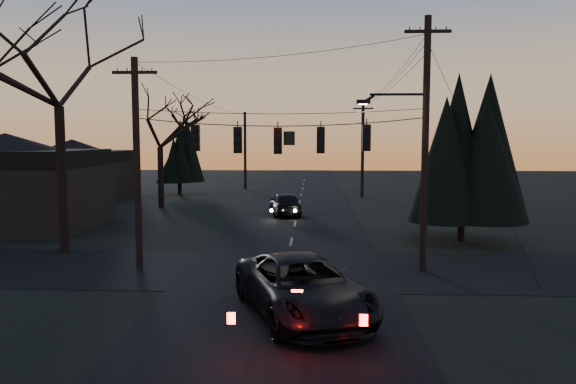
{
  "coord_description": "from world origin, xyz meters",
  "views": [
    {
      "loc": [
        1.11,
        -12.31,
        5.31
      ],
      "look_at": [
        0.19,
        8.05,
        3.34
      ],
      "focal_mm": 35.0,
      "sensor_mm": 36.0,
      "label": 1
    }
  ],
  "objects_px": {
    "utility_pole_right": "(422,271)",
    "utility_pole_far_l": "(245,189)",
    "utility_pole_left": "(140,268)",
    "utility_pole_far_r": "(362,197)",
    "suv_near": "(302,288)",
    "sedan_oncoming_a": "(285,204)",
    "bare_tree_left": "(57,46)",
    "evergreen_right": "(463,154)"
  },
  "relations": [
    {
      "from": "utility_pole_right",
      "to": "utility_pole_far_l",
      "type": "xyz_separation_m",
      "value": [
        -11.5,
        36.0,
        0.0
      ]
    },
    {
      "from": "utility_pole_left",
      "to": "utility_pole_far_r",
      "type": "relative_size",
      "value": 1.0
    },
    {
      "from": "sedan_oncoming_a",
      "to": "utility_pole_left",
      "type": "bearing_deg",
      "value": 62.94
    },
    {
      "from": "bare_tree_left",
      "to": "sedan_oncoming_a",
      "type": "relative_size",
      "value": 2.85
    },
    {
      "from": "evergreen_right",
      "to": "sedan_oncoming_a",
      "type": "distance_m",
      "value": 13.77
    },
    {
      "from": "utility_pole_right",
      "to": "utility_pole_left",
      "type": "relative_size",
      "value": 1.18
    },
    {
      "from": "utility_pole_far_r",
      "to": "suv_near",
      "type": "height_order",
      "value": "utility_pole_far_r"
    },
    {
      "from": "sedan_oncoming_a",
      "to": "utility_pole_far_r",
      "type": "bearing_deg",
      "value": -126.48
    },
    {
      "from": "utility_pole_far_r",
      "to": "utility_pole_left",
      "type": "bearing_deg",
      "value": -112.33
    },
    {
      "from": "utility_pole_far_l",
      "to": "suv_near",
      "type": "xyz_separation_m",
      "value": [
        6.8,
        -42.02,
        0.88
      ]
    },
    {
      "from": "bare_tree_left",
      "to": "suv_near",
      "type": "height_order",
      "value": "bare_tree_left"
    },
    {
      "from": "utility_pole_right",
      "to": "sedan_oncoming_a",
      "type": "height_order",
      "value": "utility_pole_right"
    },
    {
      "from": "utility_pole_far_r",
      "to": "utility_pole_right",
      "type": "bearing_deg",
      "value": -90.0
    },
    {
      "from": "utility_pole_left",
      "to": "evergreen_right",
      "type": "height_order",
      "value": "evergreen_right"
    },
    {
      "from": "evergreen_right",
      "to": "suv_near",
      "type": "bearing_deg",
      "value": -122.02
    },
    {
      "from": "utility_pole_left",
      "to": "evergreen_right",
      "type": "relative_size",
      "value": 1.09
    },
    {
      "from": "utility_pole_right",
      "to": "sedan_oncoming_a",
      "type": "bearing_deg",
      "value": 111.61
    },
    {
      "from": "utility_pole_far_l",
      "to": "suv_near",
      "type": "height_order",
      "value": "utility_pole_far_l"
    },
    {
      "from": "utility_pole_right",
      "to": "evergreen_right",
      "type": "height_order",
      "value": "evergreen_right"
    },
    {
      "from": "utility_pole_far_r",
      "to": "evergreen_right",
      "type": "bearing_deg",
      "value": -81.32
    },
    {
      "from": "suv_near",
      "to": "utility_pole_right",
      "type": "bearing_deg",
      "value": 32.07
    },
    {
      "from": "utility_pole_far_r",
      "to": "utility_pole_far_l",
      "type": "relative_size",
      "value": 1.06
    },
    {
      "from": "utility_pole_far_l",
      "to": "bare_tree_left",
      "type": "height_order",
      "value": "bare_tree_left"
    },
    {
      "from": "utility_pole_far_l",
      "to": "utility_pole_right",
      "type": "bearing_deg",
      "value": -72.28
    },
    {
      "from": "suv_near",
      "to": "utility_pole_far_r",
      "type": "bearing_deg",
      "value": 62.17
    },
    {
      "from": "utility_pole_right",
      "to": "bare_tree_left",
      "type": "distance_m",
      "value": 18.8
    },
    {
      "from": "utility_pole_right",
      "to": "utility_pole_left",
      "type": "bearing_deg",
      "value": 180.0
    },
    {
      "from": "evergreen_right",
      "to": "sedan_oncoming_a",
      "type": "relative_size",
      "value": 1.65
    },
    {
      "from": "utility_pole_right",
      "to": "evergreen_right",
      "type": "relative_size",
      "value": 1.28
    },
    {
      "from": "utility_pole_left",
      "to": "utility_pole_far_l",
      "type": "height_order",
      "value": "utility_pole_left"
    },
    {
      "from": "utility_pole_left",
      "to": "utility_pole_far_r",
      "type": "distance_m",
      "value": 30.27
    },
    {
      "from": "suv_near",
      "to": "sedan_oncoming_a",
      "type": "bearing_deg",
      "value": 74.21
    },
    {
      "from": "utility_pole_left",
      "to": "bare_tree_left",
      "type": "height_order",
      "value": "bare_tree_left"
    },
    {
      "from": "utility_pole_far_r",
      "to": "evergreen_right",
      "type": "xyz_separation_m",
      "value": [
        3.25,
        -21.31,
        4.49
      ]
    },
    {
      "from": "utility_pole_far_r",
      "to": "sedan_oncoming_a",
      "type": "xyz_separation_m",
      "value": [
        -6.3,
        -12.09,
        0.81
      ]
    },
    {
      "from": "suv_near",
      "to": "sedan_oncoming_a",
      "type": "distance_m",
      "value": 21.99
    },
    {
      "from": "utility_pole_left",
      "to": "sedan_oncoming_a",
      "type": "distance_m",
      "value": 16.75
    },
    {
      "from": "utility_pole_left",
      "to": "utility_pole_far_l",
      "type": "bearing_deg",
      "value": 90.0
    },
    {
      "from": "utility_pole_right",
      "to": "bare_tree_left",
      "type": "height_order",
      "value": "bare_tree_left"
    },
    {
      "from": "utility_pole_left",
      "to": "suv_near",
      "type": "relative_size",
      "value": 1.35
    },
    {
      "from": "utility_pole_right",
      "to": "sedan_oncoming_a",
      "type": "xyz_separation_m",
      "value": [
        -6.3,
        15.91,
        0.81
      ]
    },
    {
      "from": "utility_pole_right",
      "to": "utility_pole_far_l",
      "type": "relative_size",
      "value": 1.25
    }
  ]
}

